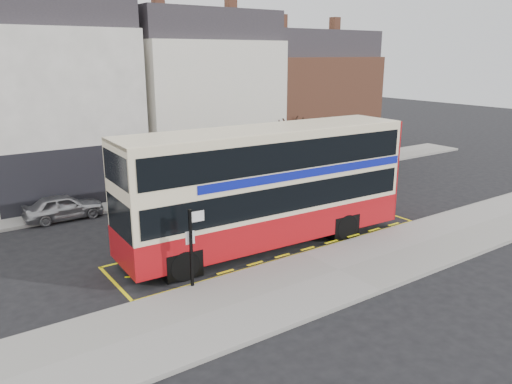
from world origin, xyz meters
TOP-DOWN VIEW (x-y plane):
  - ground at (0.00, 0.00)m, footprint 120.00×120.00m
  - pavement at (0.00, -2.30)m, footprint 40.00×4.00m
  - kerb at (0.00, -0.38)m, footprint 40.00×0.15m
  - far_pavement at (0.00, 11.00)m, footprint 50.00×3.00m
  - road_markings at (0.00, 1.60)m, footprint 14.00×3.40m
  - terrace_left at (-5.50, 14.99)m, footprint 8.00×8.01m
  - terrace_green_shop at (3.50, 14.99)m, footprint 9.00×8.01m
  - terrace_right at (12.50, 14.99)m, footprint 9.00×8.01m
  - double_decker_bus at (-0.44, 1.53)m, footprint 12.41×3.34m
  - bus_stop_post at (-4.93, -0.40)m, footprint 0.67×0.15m
  - car_silver at (-6.56, 9.79)m, footprint 3.71×1.58m
  - car_grey at (-0.57, 9.27)m, footprint 3.84×1.61m
  - car_white at (8.23, 8.23)m, footprint 5.63×3.10m
  - street_tree_right at (7.97, 10.56)m, footprint 2.27×2.27m

SIDE VIEW (x-z plane):
  - ground at x=0.00m, z-range 0.00..0.00m
  - road_markings at x=0.00m, z-range 0.00..0.01m
  - pavement at x=0.00m, z-range 0.00..0.15m
  - kerb at x=0.00m, z-range 0.00..0.15m
  - far_pavement at x=0.00m, z-range 0.00..0.15m
  - car_grey at x=-0.57m, z-range 0.00..1.23m
  - car_silver at x=-6.56m, z-range 0.00..1.25m
  - car_white at x=8.23m, z-range 0.00..1.55m
  - bus_stop_post at x=-4.93m, z-range 0.44..3.15m
  - double_decker_bus at x=-0.44m, z-range 0.13..5.04m
  - street_tree_right at x=7.97m, z-range 0.89..5.79m
  - terrace_right at x=12.50m, z-range -0.58..9.72m
  - terrace_green_shop at x=3.50m, z-range -0.58..10.72m
  - terrace_left at x=-5.50m, z-range -0.58..11.22m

